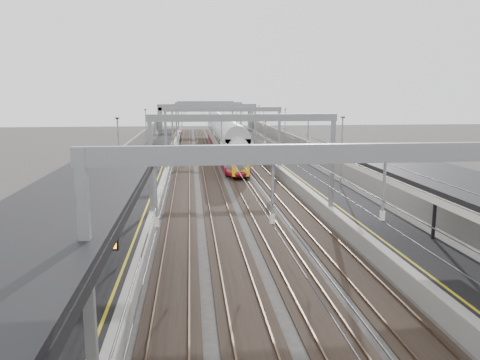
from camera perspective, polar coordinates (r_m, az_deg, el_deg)
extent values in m
cube|color=black|center=(55.53, -10.53, 1.44)|extent=(4.00, 120.00, 1.00)
cube|color=black|center=(56.56, 5.86, 1.72)|extent=(4.00, 120.00, 1.00)
cube|color=black|center=(55.43, -6.90, 1.05)|extent=(2.40, 140.00, 0.08)
cube|color=brown|center=(55.43, -7.65, 1.12)|extent=(0.07, 140.00, 0.14)
cube|color=brown|center=(55.41, -6.16, 1.15)|extent=(0.07, 140.00, 0.14)
cube|color=black|center=(55.46, -3.80, 1.10)|extent=(2.40, 140.00, 0.08)
cube|color=brown|center=(55.43, -4.55, 1.18)|extent=(0.07, 140.00, 0.14)
cube|color=brown|center=(55.48, -3.06, 1.21)|extent=(0.07, 140.00, 0.14)
cube|color=black|center=(55.66, -0.72, 1.16)|extent=(2.40, 140.00, 0.08)
cube|color=brown|center=(55.58, -1.45, 1.24)|extent=(0.07, 140.00, 0.14)
cube|color=brown|center=(55.71, 0.02, 1.26)|extent=(0.07, 140.00, 0.14)
cube|color=black|center=(56.01, 2.34, 1.21)|extent=(2.40, 140.00, 0.08)
cube|color=brown|center=(55.90, 1.61, 1.29)|extent=(0.07, 140.00, 0.14)
cube|color=brown|center=(56.11, 3.07, 1.31)|extent=(0.07, 140.00, 0.14)
cube|color=gray|center=(12.85, -18.11, -10.90)|extent=(0.28, 0.28, 6.60)
cube|color=gray|center=(12.35, 10.94, 3.19)|extent=(13.00, 0.25, 0.50)
cube|color=gray|center=(32.16, -10.81, 1.97)|extent=(0.28, 0.28, 6.60)
cube|color=gray|center=(33.54, 11.18, 2.29)|extent=(0.28, 0.28, 6.60)
cube|color=gray|center=(31.96, 0.43, 7.59)|extent=(13.00, 0.25, 0.50)
cube|color=gray|center=(51.99, -9.04, 5.12)|extent=(0.28, 0.28, 6.60)
cube|color=gray|center=(52.86, 4.79, 5.29)|extent=(0.28, 0.28, 6.60)
cube|color=gray|center=(51.87, -2.09, 8.60)|extent=(13.00, 0.25, 0.50)
cube|color=gray|center=(71.92, -8.24, 6.53)|extent=(0.28, 0.28, 6.60)
cube|color=gray|center=(72.54, 1.82, 6.66)|extent=(0.28, 0.28, 6.60)
cube|color=gray|center=(71.83, -3.21, 9.05)|extent=(13.00, 0.25, 0.50)
cube|color=gray|center=(91.88, -7.79, 7.32)|extent=(0.28, 0.28, 6.60)
cube|color=gray|center=(92.37, 0.11, 7.43)|extent=(0.28, 0.28, 6.60)
cube|color=gray|center=(91.81, -3.85, 9.30)|extent=(13.00, 0.25, 0.50)
cube|color=gray|center=(109.85, -7.52, 7.79)|extent=(0.28, 0.28, 6.60)
cube|color=gray|center=(110.26, -0.90, 7.89)|extent=(0.28, 0.28, 6.60)
cube|color=gray|center=(109.79, -4.22, 9.44)|extent=(13.00, 0.25, 0.50)
cylinder|color=#262628|center=(59.82, -6.95, 6.98)|extent=(0.03, 140.00, 0.03)
cylinder|color=#262628|center=(59.85, -4.06, 7.03)|extent=(0.03, 140.00, 0.03)
cylinder|color=#262628|center=(60.03, -1.17, 7.06)|extent=(0.03, 140.00, 0.03)
cylinder|color=#262628|center=(60.36, 1.69, 7.08)|extent=(0.03, 140.00, 0.03)
cube|color=black|center=(13.97, -24.32, -6.08)|extent=(4.40, 30.00, 0.24)
cylinder|color=black|center=(25.18, -19.94, -3.76)|extent=(0.20, 0.20, 4.00)
cube|color=black|center=(14.69, -17.71, -7.19)|extent=(1.60, 0.15, 0.55)
cube|color=orange|center=(14.61, -17.77, -7.28)|extent=(1.50, 0.02, 0.42)
cylinder|color=black|center=(27.81, 22.70, -2.66)|extent=(0.20, 0.20, 4.00)
cube|color=slate|center=(109.81, -4.22, 8.84)|extent=(22.00, 2.20, 1.40)
cube|color=slate|center=(110.09, -9.71, 7.11)|extent=(1.00, 2.20, 6.20)
cube|color=slate|center=(110.77, 1.29, 7.28)|extent=(1.00, 2.20, 6.20)
cube|color=slate|center=(55.72, -13.85, 2.49)|extent=(0.30, 120.00, 3.20)
cube|color=slate|center=(57.15, 9.02, 2.85)|extent=(0.30, 120.00, 3.20)
cube|color=maroon|center=(62.89, -1.35, 2.74)|extent=(2.85, 24.32, 0.85)
cube|color=#9D9DA3|center=(62.66, -1.35, 4.56)|extent=(2.85, 24.32, 3.17)
cube|color=black|center=(54.55, -0.61, 1.24)|extent=(2.11, 2.54, 0.53)
cube|color=maroon|center=(87.42, -2.69, 4.85)|extent=(2.85, 24.32, 0.85)
cube|color=#9D9DA3|center=(87.26, -2.70, 6.16)|extent=(2.85, 24.32, 3.17)
cube|color=black|center=(79.00, -2.32, 4.03)|extent=(2.11, 2.54, 0.53)
ellipsoid|color=#9D9DA3|center=(50.46, -0.20, 2.83)|extent=(2.85, 5.50, 4.44)
cube|color=yellow|center=(48.35, 0.08, 1.36)|extent=(1.80, 0.12, 1.59)
cube|color=black|center=(48.60, 0.02, 3.30)|extent=(1.69, 0.60, 0.99)
cylinder|color=black|center=(76.66, -7.24, 4.68)|extent=(0.12, 0.12, 3.00)
cube|color=black|center=(76.52, -7.27, 5.87)|extent=(0.32, 0.22, 0.75)
sphere|color=red|center=(76.38, -7.27, 5.97)|extent=(0.16, 0.16, 0.16)
cylinder|color=black|center=(81.87, -1.26, 5.10)|extent=(0.12, 0.12, 3.00)
cube|color=black|center=(81.74, -1.27, 6.22)|extent=(0.32, 0.22, 0.75)
sphere|color=red|center=(81.60, -1.26, 6.32)|extent=(0.16, 0.16, 0.16)
cylinder|color=black|center=(87.91, -0.15, 5.46)|extent=(0.12, 0.12, 3.00)
cube|color=black|center=(87.79, -0.15, 6.50)|extent=(0.32, 0.22, 0.75)
sphere|color=#0CE526|center=(87.66, -0.14, 6.59)|extent=(0.16, 0.16, 0.16)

